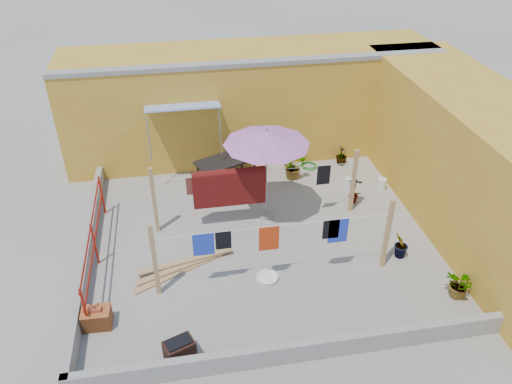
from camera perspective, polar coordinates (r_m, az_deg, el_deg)
The scene contains 21 objects.
ground at distance 12.20m, azimuth 0.74°, elevation -5.42°, with size 80.00×80.00×0.00m, color #9E998E.
wall_back at distance 15.45m, azimuth -0.62°, elevation 10.35°, with size 11.00×3.27×3.21m.
wall_right at distance 13.14m, azimuth 23.71°, elevation 2.96°, with size 2.40×9.00×3.20m, color gold.
parapet_front at distance 9.56m, azimuth 4.89°, elevation -17.68°, with size 8.30×0.16×0.44m, color gray.
parapet_left at distance 12.14m, azimuth -18.67°, elevation -6.41°, with size 0.16×7.30×0.44m, color gray.
red_railing at distance 11.64m, azimuth -18.09°, elevation -5.05°, with size 0.05×4.20×1.10m.
clothesline_rig at distance 11.95m, azimuth -2.27°, elevation -0.20°, with size 5.09×2.35×1.80m.
patio_umbrella at distance 11.79m, azimuth 1.23°, elevation 6.16°, with size 2.47×2.47×2.51m.
outdoor_table at distance 13.95m, azimuth -3.41°, elevation 3.47°, with size 1.86×1.45×0.78m.
brick_stack at distance 10.54m, azimuth -17.74°, elevation -13.54°, with size 0.56×0.42×0.48m.
lumber_pile at distance 11.46m, azimuth -8.35°, elevation -8.40°, with size 2.27×1.13×0.14m.
brazier at distance 9.62m, azimuth -8.73°, elevation -17.47°, with size 0.63×0.52×0.48m.
white_basin at distance 11.12m, azimuth 1.32°, elevation -9.70°, with size 0.49×0.49×0.09m.
water_jug_a at distance 14.37m, azimuth 14.17°, elevation 0.89°, with size 0.24×0.24×0.38m.
water_jug_b at distance 14.24m, azimuth 10.47°, elevation 1.01°, with size 0.22×0.22×0.35m.
green_hose at distance 15.16m, azimuth 6.09°, elevation 3.01°, with size 0.49×0.49×0.07m.
plant_back_a at distance 14.40m, azimuth 4.28°, elevation 2.96°, with size 0.68×0.59×0.76m, color #1F5A19.
plant_back_b at distance 15.31m, azimuth 9.74°, elevation 4.19°, with size 0.34×0.34×0.61m, color #1F5A19.
plant_right_a at distance 13.52m, azimuth 11.22°, elevation 0.29°, with size 0.43×0.29×0.81m, color #1F5A19.
plant_right_b at distance 11.93m, azimuth 16.23°, elevation -5.87°, with size 0.39×0.32×0.71m, color #1F5A19.
plant_right_c at distance 11.35m, azimuth 22.34°, elevation -9.83°, with size 0.59×0.51×0.65m, color #1F5A19.
Camera 1 is at (-1.80, -9.35, 7.62)m, focal length 35.00 mm.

